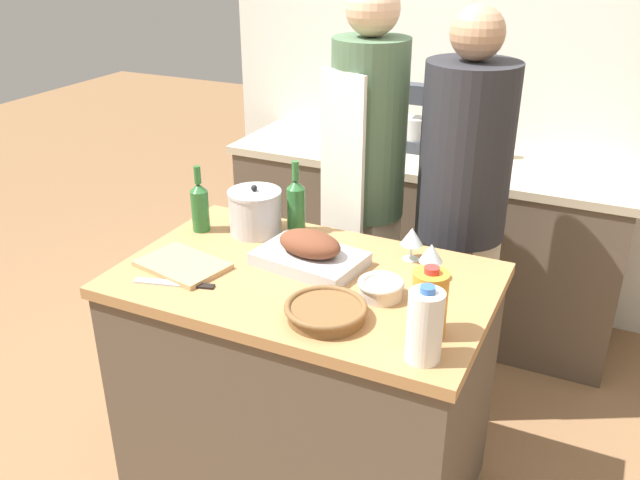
# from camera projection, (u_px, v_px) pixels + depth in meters

# --- Properties ---
(kitchen_island) EXTENTS (1.24, 0.78, 0.91)m
(kitchen_island) POSITION_uv_depth(u_px,v_px,m) (306.00, 386.00, 2.45)
(kitchen_island) COLOR brown
(kitchen_island) RESTS_ON ground_plane
(back_counter) EXTENTS (2.02, 0.60, 0.91)m
(back_counter) POSITION_uv_depth(u_px,v_px,m) (423.00, 238.00, 3.59)
(back_counter) COLOR brown
(back_counter) RESTS_ON ground_plane
(back_wall) EXTENTS (2.52, 0.10, 2.55)m
(back_wall) POSITION_uv_depth(u_px,v_px,m) (454.00, 71.00, 3.53)
(back_wall) COLOR silver
(back_wall) RESTS_ON ground_plane
(roasting_pan) EXTENTS (0.39, 0.28, 0.12)m
(roasting_pan) POSITION_uv_depth(u_px,v_px,m) (310.00, 252.00, 2.31)
(roasting_pan) COLOR #BCBCC1
(roasting_pan) RESTS_ON kitchen_island
(wicker_basket) EXTENTS (0.25, 0.25, 0.05)m
(wicker_basket) POSITION_uv_depth(u_px,v_px,m) (326.00, 311.00, 2.00)
(wicker_basket) COLOR brown
(wicker_basket) RESTS_ON kitchen_island
(cutting_board) EXTENTS (0.33, 0.26, 0.02)m
(cutting_board) POSITION_uv_depth(u_px,v_px,m) (183.00, 265.00, 2.31)
(cutting_board) COLOR tan
(cutting_board) RESTS_ON kitchen_island
(stock_pot) EXTENTS (0.20, 0.20, 0.19)m
(stock_pot) POSITION_uv_depth(u_px,v_px,m) (255.00, 212.00, 2.54)
(stock_pot) COLOR #B7B7BC
(stock_pot) RESTS_ON kitchen_island
(mixing_bowl) EXTENTS (0.15, 0.15, 0.06)m
(mixing_bowl) POSITION_uv_depth(u_px,v_px,m) (381.00, 288.00, 2.11)
(mixing_bowl) COLOR beige
(mixing_bowl) RESTS_ON kitchen_island
(juice_jug) EXTENTS (0.10, 0.10, 0.21)m
(juice_jug) POSITION_uv_depth(u_px,v_px,m) (429.00, 303.00, 1.90)
(juice_jug) COLOR orange
(juice_jug) RESTS_ON kitchen_island
(milk_jug) EXTENTS (0.10, 0.10, 0.22)m
(milk_jug) POSITION_uv_depth(u_px,v_px,m) (425.00, 326.00, 1.78)
(milk_jug) COLOR white
(milk_jug) RESTS_ON kitchen_island
(wine_bottle_green) EXTENTS (0.07, 0.07, 0.28)m
(wine_bottle_green) POSITION_uv_depth(u_px,v_px,m) (296.00, 204.00, 2.53)
(wine_bottle_green) COLOR #28662D
(wine_bottle_green) RESTS_ON kitchen_island
(wine_bottle_dark) EXTENTS (0.07, 0.07, 0.26)m
(wine_bottle_dark) POSITION_uv_depth(u_px,v_px,m) (200.00, 205.00, 2.55)
(wine_bottle_dark) COLOR #28662D
(wine_bottle_dark) RESTS_ON kitchen_island
(wine_glass_left) EXTENTS (0.08, 0.08, 0.12)m
(wine_glass_left) POSITION_uv_depth(u_px,v_px,m) (412.00, 237.00, 2.33)
(wine_glass_left) COLOR silver
(wine_glass_left) RESTS_ON kitchen_island
(wine_glass_right) EXTENTS (0.08, 0.08, 0.12)m
(wine_glass_right) POSITION_uv_depth(u_px,v_px,m) (431.00, 254.00, 2.20)
(wine_glass_right) COLOR silver
(wine_glass_right) RESTS_ON kitchen_island
(knife_chef) EXTENTS (0.27, 0.10, 0.01)m
(knife_chef) POSITION_uv_depth(u_px,v_px,m) (177.00, 284.00, 2.20)
(knife_chef) COLOR #B7B7BC
(knife_chef) RESTS_ON kitchen_island
(stand_mixer) EXTENTS (0.18, 0.14, 0.34)m
(stand_mixer) POSITION_uv_depth(u_px,v_px,m) (421.00, 124.00, 3.42)
(stand_mixer) COLOR #333842
(stand_mixer) RESTS_ON back_counter
(condiment_bottle_tall) EXTENTS (0.06, 0.06, 0.14)m
(condiment_bottle_tall) POSITION_uv_depth(u_px,v_px,m) (393.00, 133.00, 3.54)
(condiment_bottle_tall) COLOR #B28E2D
(condiment_bottle_tall) RESTS_ON back_counter
(condiment_bottle_short) EXTENTS (0.06, 0.06, 0.21)m
(condiment_bottle_short) POSITION_uv_depth(u_px,v_px,m) (332.00, 117.00, 3.69)
(condiment_bottle_short) COLOR #332D28
(condiment_bottle_short) RESTS_ON back_counter
(condiment_bottle_extra) EXTENTS (0.07, 0.07, 0.21)m
(condiment_bottle_extra) POSITION_uv_depth(u_px,v_px,m) (497.00, 139.00, 3.34)
(condiment_bottle_extra) COLOR #B28E2D
(condiment_bottle_extra) RESTS_ON back_counter
(person_cook_aproned) EXTENTS (0.32, 0.34, 1.80)m
(person_cook_aproned) POSITION_uv_depth(u_px,v_px,m) (367.00, 180.00, 2.81)
(person_cook_aproned) COLOR beige
(person_cook_aproned) RESTS_ON ground_plane
(person_cook_guest) EXTENTS (0.36, 0.36, 1.72)m
(person_cook_guest) POSITION_uv_depth(u_px,v_px,m) (461.00, 206.00, 2.71)
(person_cook_guest) COLOR beige
(person_cook_guest) RESTS_ON ground_plane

